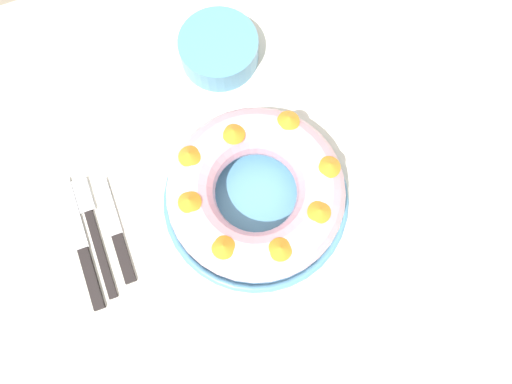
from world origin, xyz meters
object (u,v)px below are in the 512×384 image
serving_dish (256,200)px  bundt_cake (256,192)px  serving_knife (84,251)px  cake_knife (117,237)px  fork (93,228)px  side_bowl (219,49)px

serving_dish → bundt_cake: (0.00, 0.00, 0.05)m
serving_knife → cake_knife: 0.05m
fork → side_bowl: side_bowl is taller
cake_knife → side_bowl: bearing=41.5°
bundt_cake → side_bowl: (0.03, 0.26, -0.03)m
bundt_cake → serving_knife: bearing=176.5°
cake_knife → side_bowl: side_bowl is taller
serving_knife → cake_knife: (0.05, 0.00, 0.00)m
serving_dish → cake_knife: bearing=174.7°
serving_dish → fork: 0.25m
serving_dish → side_bowl: 0.26m
bundt_cake → fork: 0.26m
fork → cake_knife: bearing=-40.7°
serving_dish → side_bowl: size_ratio=2.19×
side_bowl → serving_knife: bearing=-141.6°
cake_knife → side_bowl: size_ratio=1.31×
fork → side_bowl: bearing=36.9°
serving_dish → fork: bearing=169.4°
bundt_cake → serving_dish: bearing=-157.2°
cake_knife → fork: bearing=137.2°
serving_knife → side_bowl: size_ratio=1.63×
serving_knife → bundt_cake: bearing=-0.1°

